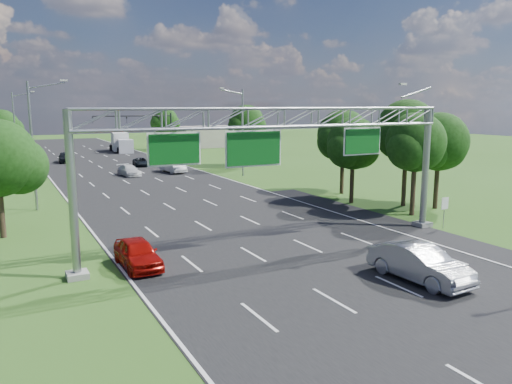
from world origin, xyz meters
TOP-DOWN VIEW (x-y plane):
  - ground at (0.00, 30.00)m, footprint 220.00×220.00m
  - road at (0.00, 30.00)m, footprint 18.00×180.00m
  - road_flare at (10.20, 14.00)m, footprint 3.00×30.00m
  - sign_gantry at (0.33, 12.00)m, footprint 23.50×1.00m
  - regulatory_sign at (12.40, 10.98)m, footprint 0.60×0.08m
  - traffic_signal at (7.48, 65.00)m, footprint 12.21×0.24m
  - streetlight_l_near at (-11.30, 30.00)m, footprint 2.97×0.22m
  - streetlight_l_far at (-11.30, 65.00)m, footprint 2.97×0.22m
  - streetlight_r_mid at (11.30, 40.00)m, footprint 2.97×0.22m
  - tree_cluster_right at (14.80, 19.19)m, footprint 9.91×14.60m
  - tree_verge_lc at (-12.92, 70.04)m, footprint 5.76×4.80m
  - tree_verge_rd at (16.08, 48.04)m, footprint 5.76×4.80m
  - tree_verge_re at (14.08, 78.04)m, footprint 5.76×4.80m
  - building_right at (24.00, 82.00)m, footprint 12.00×9.00m
  - red_coupe at (-8.00, 12.30)m, footprint 1.84×4.37m
  - silver_sedan at (3.25, 4.17)m, footprint 2.16×5.30m
  - car_queue_a at (-0.33, 46.30)m, footprint 2.30×4.52m
  - car_queue_b at (3.38, 55.11)m, footprint 2.23×4.16m
  - car_queue_c at (-5.23, 64.51)m, footprint 2.15×4.65m
  - car_queue_d at (5.19, 46.86)m, footprint 2.21×5.08m
  - box_truck at (5.93, 78.51)m, footprint 3.36×9.22m

SIDE VIEW (x-z plane):
  - ground at x=0.00m, z-range 0.00..0.00m
  - road at x=0.00m, z-range -0.01..0.01m
  - road_flare at x=10.20m, z-range -0.01..0.01m
  - car_queue_b at x=3.38m, z-range 0.00..1.11m
  - car_queue_a at x=-0.33m, z-range 0.00..1.26m
  - red_coupe at x=-8.00m, z-range 0.00..1.48m
  - car_queue_c at x=-5.23m, z-range 0.00..1.54m
  - car_queue_d at x=5.19m, z-range 0.00..1.62m
  - silver_sedan at x=3.25m, z-range 0.00..1.71m
  - regulatory_sign at x=12.40m, z-range 0.46..2.56m
  - box_truck at x=5.93m, z-range -0.07..3.32m
  - building_right at x=24.00m, z-range 0.00..4.00m
  - tree_verge_lc at x=-12.92m, z-range 1.17..8.79m
  - traffic_signal at x=7.48m, z-range 1.67..8.67m
  - tree_verge_re at x=14.08m, z-range 1.28..9.12m
  - tree_cluster_right at x=14.80m, z-range 0.97..9.65m
  - streetlight_l_near at x=-11.30m, z-range 0.50..10.66m
  - streetlight_l_far at x=-11.30m, z-range 0.50..10.66m
  - streetlight_r_mid at x=11.30m, z-range 0.50..10.66m
  - tree_verge_rd at x=16.08m, z-range 1.49..9.77m
  - sign_gantry at x=0.33m, z-range 2.11..11.67m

